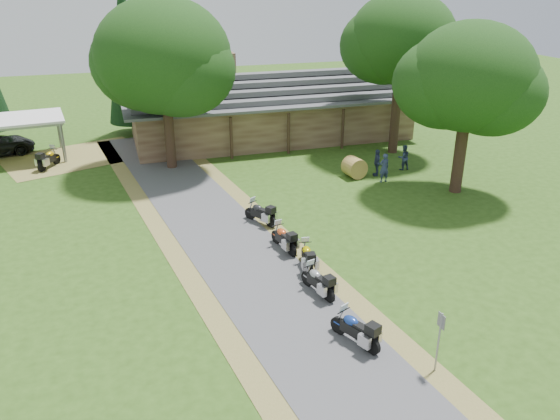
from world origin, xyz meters
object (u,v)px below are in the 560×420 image
object	(u,v)px
motorcycle_row_a	(355,327)
motorcycle_row_b	(318,280)
carport	(13,139)
motorcycle_row_d	(284,237)
motorcycle_carport_a	(48,158)
lodge	(270,105)
motorcycle_row_e	(260,212)
motorcycle_row_c	(307,256)
hay_bale	(354,167)

from	to	relation	value
motorcycle_row_a	motorcycle_row_b	distance (m)	3.28
carport	motorcycle_row_b	distance (m)	25.28
motorcycle_row_b	motorcycle_row_d	size ratio (longest dim) A/B	0.98
motorcycle_carport_a	lodge	bearing A→B (deg)	-48.86
lodge	motorcycle_row_d	world-z (taller)	lodge
motorcycle_row_e	motorcycle_row_c	bearing A→B (deg)	156.80
carport	motorcycle_row_e	world-z (taller)	carport
lodge	motorcycle_row_a	xyz separation A→B (m)	(-4.60, -25.38, -1.82)
lodge	motorcycle_carport_a	size ratio (longest dim) A/B	10.95
motorcycle_row_e	motorcycle_carport_a	distance (m)	16.19
lodge	motorcycle_row_c	world-z (taller)	lodge
motorcycle_row_b	hay_bale	bearing A→B (deg)	-45.72
motorcycle_row_c	motorcycle_row_d	bearing A→B (deg)	21.19
carport	motorcycle_row_a	bearing A→B (deg)	-68.96
carport	motorcycle_row_d	distance (m)	21.98
motorcycle_row_a	motorcycle_row_b	world-z (taller)	motorcycle_row_a
lodge	motorcycle_row_b	size ratio (longest dim) A/B	12.11
motorcycle_row_c	motorcycle_row_e	world-z (taller)	motorcycle_row_e
motorcycle_row_d	motorcycle_row_a	bearing A→B (deg)	169.37
carport	motorcycle_row_e	xyz separation A→B (m)	(12.74, -14.69, -0.79)
motorcycle_row_a	motorcycle_row_c	distance (m)	5.27
motorcycle_row_d	motorcycle_carport_a	world-z (taller)	motorcycle_carport_a
lodge	motorcycle_row_e	world-z (taller)	lodge
carport	motorcycle_row_b	world-z (taller)	carport
lodge	hay_bale	size ratio (longest dim) A/B	17.40
motorcycle_row_b	motorcycle_row_e	world-z (taller)	motorcycle_row_e
motorcycle_row_d	carport	bearing A→B (deg)	24.30
motorcycle_row_d	motorcycle_carport_a	size ratio (longest dim) A/B	0.93
carport	motorcycle_row_c	world-z (taller)	carport
motorcycle_row_a	motorcycle_row_e	bearing A→B (deg)	-21.69
motorcycle_row_c	motorcycle_row_e	xyz separation A→B (m)	(-0.65, 4.94, 0.02)
motorcycle_row_e	hay_bale	xyz separation A→B (m)	(7.27, 4.86, -0.00)
motorcycle_row_a	motorcycle_row_d	world-z (taller)	motorcycle_row_a
motorcycle_row_b	motorcycle_row_d	distance (m)	3.90
motorcycle_row_b	motorcycle_row_d	bearing A→B (deg)	-13.58
motorcycle_row_e	carport	bearing A→B (deg)	10.21
motorcycle_carport_a	motorcycle_row_d	bearing A→B (deg)	-114.26
lodge	carport	size ratio (longest dim) A/B	3.30
motorcycle_row_d	hay_bale	xyz separation A→B (m)	(7.04, 7.89, -0.00)
motorcycle_row_d	motorcycle_carport_a	distance (m)	18.73
carport	lodge	bearing A→B (deg)	-5.21
lodge	motorcycle_row_b	distance (m)	22.66
motorcycle_row_d	motorcycle_row_e	size ratio (longest dim) A/B	1.01
motorcycle_row_c	motorcycle_row_e	size ratio (longest dim) A/B	0.96
motorcycle_row_b	motorcycle_row_c	size ratio (longest dim) A/B	1.02
motorcycle_row_a	motorcycle_row_d	size ratio (longest dim) A/B	1.02
motorcycle_row_b	hay_bale	xyz separation A→B (m)	(6.92, 11.79, 0.01)
motorcycle_row_c	motorcycle_row_b	bearing A→B (deg)	-179.72
motorcycle_row_b	motorcycle_carport_a	xyz separation A→B (m)	(-10.89, 19.22, 0.06)
hay_bale	lodge	bearing A→B (deg)	102.47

